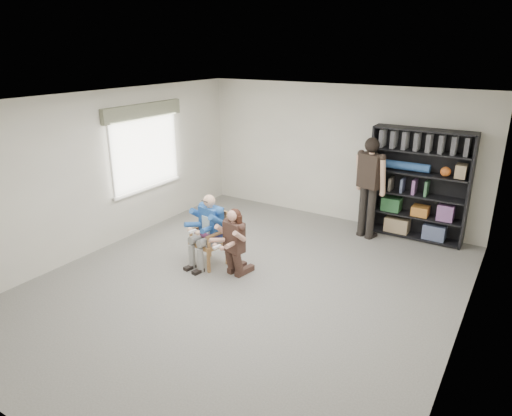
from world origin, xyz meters
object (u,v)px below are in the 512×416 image
Objects in this scene: kneeling_woman at (233,243)px; standing_man at (369,189)px; armchair at (208,238)px; bookshelf at (418,185)px; seated_man at (208,230)px.

standing_man is at bearing 74.78° from kneeling_woman.
standing_man is at bearing 64.22° from armchair.
bookshelf reaches higher than kneeling_woman.
bookshelf is at bearing 67.07° from kneeling_woman.
standing_man is (1.27, 2.65, 0.40)m from kneeling_woman.
standing_man is (1.85, 2.53, 0.49)m from armchair.
seated_man is at bearing -131.18° from bookshelf.
seated_man is at bearing -108.15° from standing_man.
kneeling_woman is at bearing -97.59° from standing_man.
seated_man is 1.09× the size of kneeling_woman.
kneeling_woman is at bearing -1.36° from seated_man.
bookshelf is 0.92m from standing_man.
kneeling_woman is 0.59× the size of standing_man.
seated_man reaches higher than armchair.
seated_man is 0.59× the size of bookshelf.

